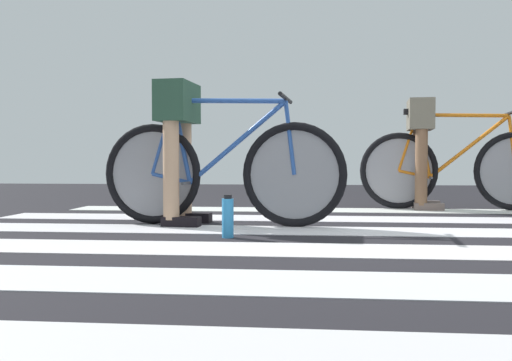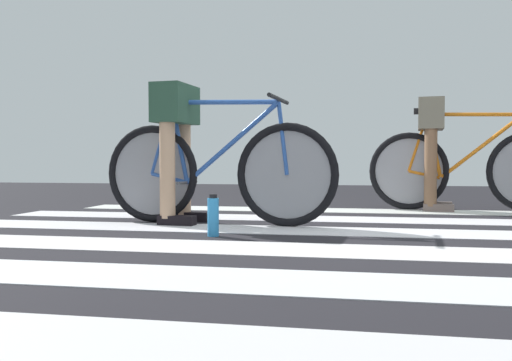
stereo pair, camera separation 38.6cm
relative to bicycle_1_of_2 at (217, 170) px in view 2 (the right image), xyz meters
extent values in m
cube|color=black|center=(0.93, -0.48, -0.40)|extent=(18.00, 14.00, 0.02)
cube|color=silver|center=(0.92, -1.77, -0.38)|extent=(5.20, 0.44, 0.00)
cube|color=silver|center=(0.79, -1.02, -0.38)|extent=(5.20, 0.44, 0.00)
cube|color=silver|center=(0.89, -0.25, -0.38)|extent=(5.20, 0.44, 0.00)
cube|color=silver|center=(0.78, 0.49, -0.38)|extent=(5.20, 0.44, 0.00)
cube|color=silver|center=(1.03, 1.24, -0.38)|extent=(5.20, 0.44, 0.00)
torus|color=black|center=(-0.50, 0.05, -0.03)|extent=(0.72, 0.13, 0.72)
torus|color=black|center=(0.51, -0.05, -0.03)|extent=(0.72, 0.13, 0.72)
cylinder|color=gray|center=(-0.50, 0.05, -0.03)|extent=(0.60, 0.07, 0.61)
cylinder|color=gray|center=(0.51, -0.05, -0.03)|extent=(0.60, 0.07, 0.61)
cylinder|color=#2C55A6|center=(0.05, -0.01, 0.48)|extent=(0.80, 0.11, 0.05)
cylinder|color=#2C55A6|center=(0.11, -0.01, 0.19)|extent=(0.70, 0.10, 0.59)
cylinder|color=#2C55A6|center=(-0.28, 0.03, 0.20)|extent=(0.16, 0.05, 0.59)
cylinder|color=#2C55A6|center=(-0.36, 0.04, -0.06)|extent=(0.29, 0.06, 0.09)
cylinder|color=#2C55A6|center=(-0.42, 0.04, 0.23)|extent=(0.19, 0.04, 0.53)
cylinder|color=#2C55A6|center=(0.48, -0.05, 0.22)|extent=(0.09, 0.04, 0.50)
cube|color=black|center=(-0.34, 0.03, 0.52)|extent=(0.25, 0.11, 0.05)
cylinder|color=black|center=(0.45, -0.04, 0.49)|extent=(0.08, 0.52, 0.03)
cylinder|color=#4C4C51|center=(-0.22, 0.02, -0.09)|extent=(0.05, 0.34, 0.02)
cylinder|color=tan|center=(-0.30, 0.17, 0.12)|extent=(0.11, 0.11, 0.91)
cylinder|color=tan|center=(-0.33, -0.11, 0.12)|extent=(0.11, 0.11, 0.91)
cube|color=#294B39|center=(-0.31, 0.03, 0.48)|extent=(0.26, 0.43, 0.28)
cube|color=black|center=(-0.23, 0.16, -0.35)|extent=(0.27, 0.13, 0.07)
cube|color=black|center=(-0.26, -0.12, -0.35)|extent=(0.27, 0.13, 0.07)
torus|color=black|center=(1.45, 1.45, -0.03)|extent=(0.72, 0.13, 0.72)
cylinder|color=gray|center=(1.45, 1.45, -0.03)|extent=(0.60, 0.07, 0.61)
cylinder|color=orange|center=(2.01, 1.40, 0.48)|extent=(0.80, 0.12, 0.05)
cylinder|color=orange|center=(2.07, 1.39, 0.19)|extent=(0.70, 0.11, 0.59)
cylinder|color=orange|center=(1.67, 1.43, 0.20)|extent=(0.16, 0.05, 0.59)
cylinder|color=orange|center=(1.59, 1.44, -0.06)|extent=(0.29, 0.06, 0.09)
cylinder|color=orange|center=(1.53, 1.45, 0.23)|extent=(0.19, 0.04, 0.53)
cube|color=black|center=(1.61, 1.44, 0.52)|extent=(0.25, 0.11, 0.05)
cylinder|color=#4C4C51|center=(1.73, 1.43, -0.09)|extent=(0.05, 0.34, 0.02)
cylinder|color=brown|center=(1.66, 1.57, 0.13)|extent=(0.11, 0.11, 0.93)
cylinder|color=brown|center=(1.63, 1.30, 0.13)|extent=(0.11, 0.11, 0.93)
cube|color=#6B6455|center=(1.64, 1.44, 0.49)|extent=(0.26, 0.43, 0.28)
cube|color=#655550|center=(1.73, 1.57, -0.35)|extent=(0.27, 0.13, 0.07)
cube|color=#655550|center=(1.70, 1.29, -0.35)|extent=(0.27, 0.13, 0.07)
cylinder|color=#3294DE|center=(0.13, -0.60, -0.27)|extent=(0.07, 0.07, 0.23)
cylinder|color=black|center=(0.13, -0.60, -0.14)|extent=(0.05, 0.05, 0.02)
camera|label=1|loc=(0.60, -3.79, 0.07)|focal=38.52mm
camera|label=2|loc=(0.98, -3.79, 0.07)|focal=38.52mm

